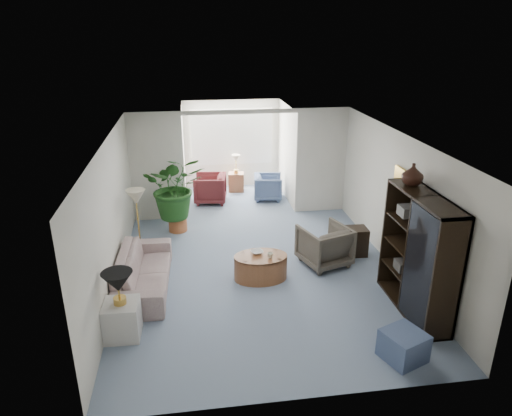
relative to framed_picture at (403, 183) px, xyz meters
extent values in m
plane|color=#8797B3|center=(-2.46, 0.10, -1.70)|extent=(6.00, 6.00, 0.00)
plane|color=#8797B3|center=(-2.46, 4.20, -1.70)|extent=(2.60, 2.60, 0.00)
cube|color=silver|center=(-4.36, 3.10, -0.45)|extent=(1.20, 0.12, 2.50)
cube|color=silver|center=(-0.56, 3.10, -0.45)|extent=(1.20, 0.12, 2.50)
cube|color=silver|center=(-2.46, 3.10, 0.75)|extent=(2.60, 0.12, 0.10)
cube|color=white|center=(-2.46, 5.28, -0.30)|extent=(2.20, 0.02, 1.50)
cube|color=white|center=(-2.46, 5.25, -0.30)|extent=(2.20, 0.02, 1.50)
cube|color=beige|center=(0.00, 0.00, 0.00)|extent=(0.04, 0.50, 0.40)
imported|color=#B7AB9B|center=(-4.50, 0.04, -1.39)|extent=(0.89, 2.15, 0.62)
cube|color=beige|center=(-4.70, -1.31, -1.43)|extent=(0.51, 0.51, 0.55)
cone|color=black|center=(-4.70, -1.31, -0.80)|extent=(0.44, 0.44, 0.30)
cone|color=beige|center=(-4.65, 1.20, -0.45)|extent=(0.36, 0.36, 0.28)
cylinder|color=brown|center=(-2.47, 0.05, -1.47)|extent=(1.17, 1.17, 0.45)
imported|color=silver|center=(-2.52, 0.15, -1.22)|extent=(0.26, 0.26, 0.05)
imported|color=beige|center=(-2.32, -0.05, -1.20)|extent=(0.12, 0.12, 0.09)
imported|color=#5A5447|center=(-1.20, 0.42, -1.32)|extent=(1.05, 1.06, 0.77)
cube|color=black|center=(-0.50, 0.72, -1.42)|extent=(0.48, 0.39, 0.56)
cube|color=black|center=(-0.23, -1.25, -0.74)|extent=(0.46, 1.73, 1.92)
imported|color=black|center=(-0.23, -0.75, 0.39)|extent=(0.33, 0.33, 0.35)
cube|color=slate|center=(-0.90, -2.36, -1.50)|extent=(0.66, 0.66, 0.41)
cylinder|color=#AD5D32|center=(-3.95, 2.38, -1.54)|extent=(0.40, 0.40, 0.32)
imported|color=#1F4F1B|center=(-3.95, 2.38, -0.68)|extent=(1.27, 1.10, 1.41)
imported|color=slate|center=(-1.65, 4.09, -1.38)|extent=(0.80, 0.78, 0.65)
imported|color=maroon|center=(-3.15, 4.09, -1.34)|extent=(0.90, 0.88, 0.72)
cube|color=brown|center=(-2.40, 4.84, -1.45)|extent=(0.46, 0.38, 0.51)
cube|color=#353330|center=(-0.28, -0.98, -1.06)|extent=(0.30, 0.26, 0.16)
cube|color=#595754|center=(-0.28, -0.88, -0.16)|extent=(0.30, 0.26, 0.16)
cube|color=black|center=(-0.28, -1.78, -1.06)|extent=(0.30, 0.26, 0.16)
camera|label=1|loc=(-3.61, -7.21, 2.53)|focal=32.81mm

